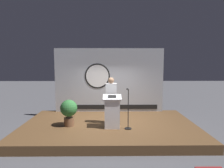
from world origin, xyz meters
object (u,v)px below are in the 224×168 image
speaker_person (111,100)px  potted_plant (69,110)px  podium (112,112)px  microphone_stand (128,115)px

speaker_person → potted_plant: size_ratio=1.82×
speaker_person → podium: bearing=-86.1°
speaker_person → potted_plant: speaker_person is taller
speaker_person → potted_plant: bearing=-169.9°
podium → microphone_stand: bearing=-9.6°
podium → potted_plant: 1.57m
speaker_person → microphone_stand: bearing=-44.6°
speaker_person → microphone_stand: speaker_person is taller
microphone_stand → podium: bearing=170.4°
podium → microphone_stand: size_ratio=0.83×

